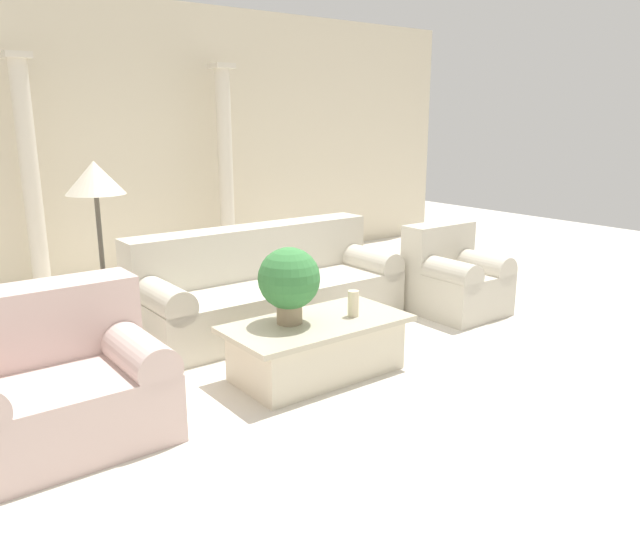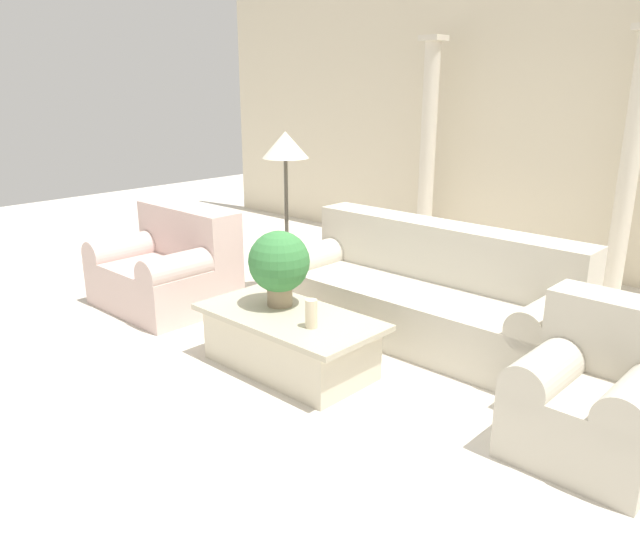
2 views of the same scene
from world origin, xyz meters
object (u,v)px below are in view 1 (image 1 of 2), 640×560
(loveseat, at_px, (53,380))
(sofa_long, at_px, (267,288))
(coffee_table, at_px, (317,347))
(potted_plant, at_px, (289,280))
(floor_lamp, at_px, (96,188))
(armchair, at_px, (453,277))

(loveseat, bearing_deg, sofa_long, 25.46)
(coffee_table, relative_size, potted_plant, 2.44)
(sofa_long, distance_m, floor_lamp, 1.85)
(loveseat, bearing_deg, floor_lamp, 54.92)
(potted_plant, xyz_separation_m, floor_lamp, (-0.99, 1.03, 0.64))
(armchair, bearing_deg, potted_plant, -170.77)
(coffee_table, distance_m, potted_plant, 0.57)
(sofa_long, relative_size, potted_plant, 4.39)
(floor_lamp, height_order, armchair, floor_lamp)
(sofa_long, distance_m, armchair, 1.86)
(potted_plant, distance_m, armchair, 2.27)
(sofa_long, bearing_deg, potted_plant, -114.78)
(loveseat, xyz_separation_m, floor_lamp, (0.64, 0.91, 1.02))
(sofa_long, xyz_separation_m, armchair, (1.68, -0.79, 0.01))
(coffee_table, distance_m, floor_lamp, 2.01)
(sofa_long, relative_size, floor_lamp, 1.57)
(coffee_table, relative_size, armchair, 1.60)
(loveseat, height_order, potted_plant, potted_plant)
(coffee_table, xyz_separation_m, armchair, (2.02, 0.45, 0.14))
(coffee_table, bearing_deg, loveseat, 173.56)
(sofa_long, bearing_deg, armchair, -25.26)
(sofa_long, height_order, potted_plant, potted_plant)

